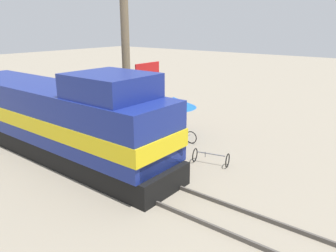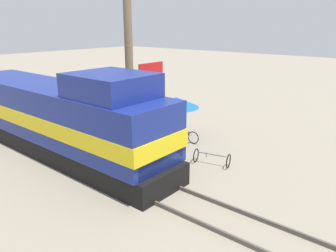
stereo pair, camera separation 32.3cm
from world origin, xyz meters
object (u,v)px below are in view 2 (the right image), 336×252
Objects in this scene: locomotive at (60,118)px; bicycle at (185,142)px; utility_pole at (128,43)px; vendor_umbrella at (176,102)px; person_bystander at (179,138)px; bicycle_spare at (212,158)px; billboard_sign at (151,78)px.

locomotive is 6.29m from bicycle.
utility_pole is (4.69, -0.01, 3.31)m from locomotive.
bicycle is (4.40, -4.24, -1.48)m from locomotive.
vendor_umbrella is 3.25m from person_bystander.
person_bystander is (-2.33, -2.02, -1.03)m from vendor_umbrella.
utility_pole reaches higher than vendor_umbrella.
vendor_umbrella is 4.63m from bicycle_spare.
locomotive is 7.49m from bicycle_spare.
bicycle reaches higher than bicycle_spare.
vendor_umbrella reaches higher than person_bystander.
vendor_umbrella is 3.54m from billboard_sign.
billboard_sign is at bearing 11.52° from utility_pole.
locomotive is 1.41× the size of utility_pole.
billboard_sign is 2.24× the size of bicycle_spare.
vendor_umbrella reaches higher than bicycle.
person_bystander is (-3.71, -5.15, -1.91)m from billboard_sign.
locomotive is 8.47× the size of bicycle_spare.
person_bystander is at bearing -139.15° from vendor_umbrella.
vendor_umbrella reaches higher than bicycle_spare.
locomotive is at bearing 154.67° from vendor_umbrella.
bicycle is (1.08, 0.45, -0.59)m from person_bystander.
bicycle_spare is (-1.18, -6.43, -4.81)m from utility_pole.
person_bystander is at bearing -54.76° from locomotive.
locomotive is at bearing 125.24° from person_bystander.
billboard_sign is 8.15m from bicycle_spare.
locomotive is 6.25m from vendor_umbrella.
vendor_umbrella is at bearing -113.72° from billboard_sign.
vendor_umbrella is at bearing -133.25° from bicycle_spare.
billboard_sign is 2.18× the size of bicycle.
utility_pole is at bearing -0.13° from locomotive.
person_bystander is at bearing -106.43° from utility_pole.
billboard_sign is at bearing 3.79° from locomotive.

